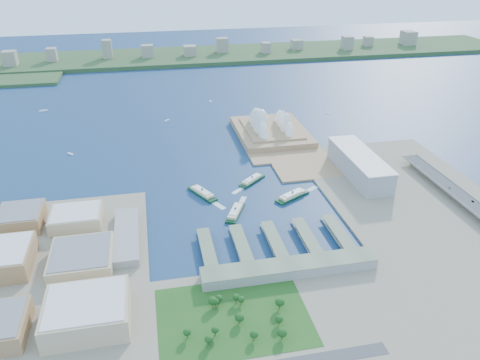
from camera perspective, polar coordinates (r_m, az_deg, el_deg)
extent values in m
plane|color=#0F244A|center=(645.22, 1.23, -4.28)|extent=(3000.00, 3000.00, 0.00)
cube|color=gray|center=(560.48, -22.52, -12.03)|extent=(220.00, 390.00, 3.00)
cube|color=gray|center=(483.97, 6.95, -16.92)|extent=(720.00, 180.00, 3.00)
cube|color=gray|center=(693.83, 21.97, -3.90)|extent=(240.00, 500.00, 3.00)
cube|color=#987853|center=(894.39, 4.30, 5.10)|extent=(135.00, 220.00, 3.00)
cube|color=#2D4926|center=(1556.75, -6.99, 14.74)|extent=(2200.00, 260.00, 12.00)
cube|color=gray|center=(762.59, 14.34, 1.79)|extent=(45.00, 155.00, 35.00)
cube|color=gray|center=(536.42, 6.06, -10.66)|extent=(200.00, 28.00, 12.00)
imported|color=slate|center=(722.04, 26.51, -2.34)|extent=(1.49, 4.29, 1.41)
imported|color=slate|center=(746.63, 24.17, -0.87)|extent=(1.65, 4.05, 1.17)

